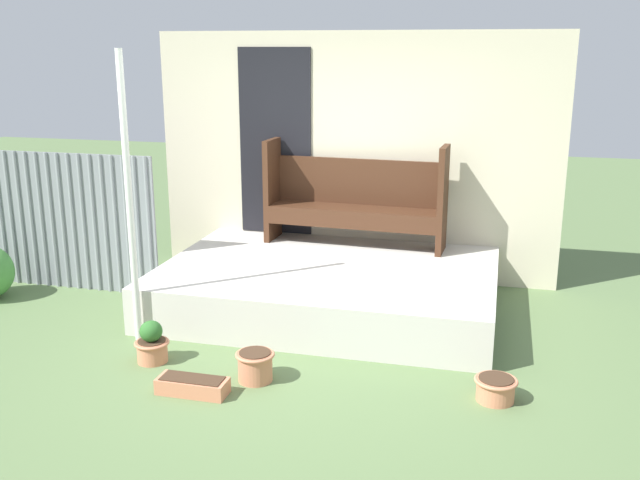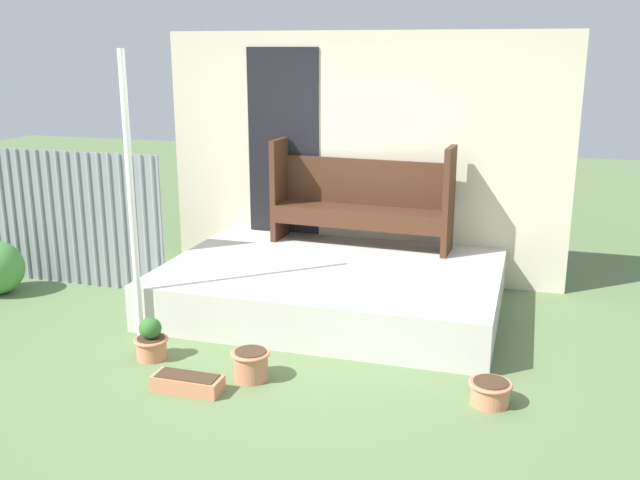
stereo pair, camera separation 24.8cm
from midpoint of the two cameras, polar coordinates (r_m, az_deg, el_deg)
name	(u,v)px [view 1 (the left image)]	position (r m, az deg, el deg)	size (l,w,h in m)	color
ground_plane	(292,353)	(5.94, -3.47, -9.04)	(24.00, 24.00, 0.00)	#5B7547
porch_slab	(328,287)	(6.82, -0.38, -3.82)	(3.12, 2.18, 0.43)	beige
house_wall	(350,157)	(7.63, 1.47, 6.68)	(4.32, 0.08, 2.60)	beige
fence_corrugated	(22,219)	(8.08, -23.55, 1.57)	(3.04, 0.05, 1.41)	gray
support_post	(129,202)	(6.06, -16.15, 2.95)	(0.06, 0.06, 2.43)	white
bench	(355,196)	(7.40, 1.89, 3.53)	(1.89, 0.49, 1.07)	#422616
flower_pot_left	(152,344)	(5.91, -14.49, -8.07)	(0.28, 0.28, 0.34)	tan
flower_pot_middle	(255,365)	(5.47, -6.52, -9.91)	(0.30, 0.30, 0.23)	tan
flower_pot_right	(496,388)	(5.28, 12.54, -11.49)	(0.31, 0.31, 0.17)	tan
planter_box_rect	(193,386)	(5.37, -11.49, -11.36)	(0.52, 0.20, 0.12)	tan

